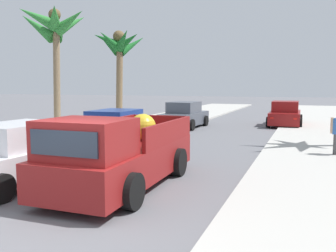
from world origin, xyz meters
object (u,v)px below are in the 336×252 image
object	(u,v)px
car_left_mid	(184,116)
car_right_mid	(285,114)
car_left_near	(17,156)
palm_tree_right_fore	(55,30)
palm_tree_left_mid	(119,49)
pickup_truck	(119,156)
car_right_near	(116,131)

from	to	relation	value
car_left_mid	car_right_mid	world-z (taller)	same
car_left_near	car_right_mid	world-z (taller)	same
palm_tree_right_fore	palm_tree_left_mid	size ratio (longest dim) A/B	1.01
car_left_near	palm_tree_left_mid	distance (m)	14.91
car_left_mid	pickup_truck	bearing A→B (deg)	-78.39
palm_tree_right_fore	car_left_mid	bearing A→B (deg)	56.34
car_left_near	car_left_mid	world-z (taller)	same
car_right_mid	palm_tree_right_fore	world-z (taller)	palm_tree_right_fore
car_right_near	palm_tree_right_fore	world-z (taller)	palm_tree_right_fore
car_right_near	car_left_mid	world-z (taller)	same
pickup_truck	car_left_near	xyz separation A→B (m)	(-2.62, -0.59, -0.08)
car_right_near	palm_tree_right_fore	bearing A→B (deg)	159.36
car_left_near	palm_tree_left_mid	bearing A→B (deg)	108.50
car_left_near	car_right_near	xyz separation A→B (m)	(-0.20, 5.40, 0.00)
car_right_mid	palm_tree_left_mid	bearing A→B (deg)	-164.81
car_left_mid	palm_tree_left_mid	world-z (taller)	palm_tree_left_mid
pickup_truck	car_right_near	distance (m)	5.58
pickup_truck	palm_tree_left_mid	distance (m)	15.38
car_left_mid	palm_tree_right_fore	world-z (taller)	palm_tree_right_fore
palm_tree_right_fore	car_right_mid	bearing A→B (deg)	43.99
car_left_near	car_right_mid	distance (m)	17.26
car_right_near	car_left_mid	distance (m)	7.82
pickup_truck	car_right_near	bearing A→B (deg)	120.39
car_right_mid	car_left_mid	bearing A→B (deg)	-150.78
pickup_truck	car_left_mid	xyz separation A→B (m)	(-2.60, 12.63, -0.08)
car_left_mid	palm_tree_right_fore	distance (m)	8.74
car_left_near	pickup_truck	bearing A→B (deg)	12.70
palm_tree_right_fore	car_left_near	bearing A→B (deg)	-58.77
pickup_truck	car_right_mid	xyz separation A→B (m)	(2.96, 15.74, -0.08)
car_left_mid	palm_tree_left_mid	distance (m)	6.17
car_right_near	palm_tree_left_mid	bearing A→B (deg)	117.96
car_left_near	car_right_mid	xyz separation A→B (m)	(5.58, 16.33, 0.00)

